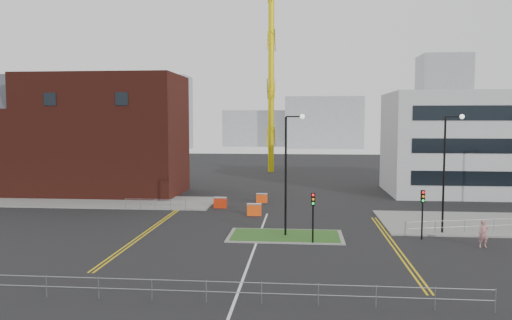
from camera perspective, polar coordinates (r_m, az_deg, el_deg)
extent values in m
plane|color=black|center=(30.42, -0.98, -12.11)|extent=(200.00, 200.00, 0.00)
cube|color=slate|center=(56.65, -19.03, -4.49)|extent=(28.00, 8.00, 0.12)
cube|color=slate|center=(37.99, 3.38, -8.66)|extent=(8.60, 4.60, 0.08)
cube|color=#224416|center=(37.99, 3.38, -8.64)|extent=(8.00, 4.00, 0.12)
cube|color=#4C1B13|center=(61.52, -16.90, 2.76)|extent=(18.00, 10.00, 14.00)
cube|color=black|center=(58.67, -22.50, 6.44)|extent=(1.40, 0.10, 1.40)
cube|color=black|center=(55.42, -15.10, 6.76)|extent=(1.40, 0.10, 1.40)
cube|color=#4C1B13|center=(67.05, -26.40, 0.90)|extent=(6.00, 10.00, 10.00)
cube|color=#2D3038|center=(66.96, -26.55, 5.18)|extent=(6.40, 8.49, 8.49)
cube|color=#B1B3B6|center=(65.16, 25.77, 1.71)|extent=(25.00, 12.00, 12.00)
cylinder|color=yellow|center=(84.58, 1.75, 10.55)|extent=(1.00, 1.00, 35.08)
cylinder|color=black|center=(37.23, 3.41, -1.97)|extent=(0.16, 0.16, 9.00)
cylinder|color=black|center=(36.97, 4.38, 4.97)|extent=(1.20, 0.10, 0.10)
sphere|color=silver|center=(36.97, 5.31, 4.96)|extent=(0.36, 0.36, 0.36)
cylinder|color=black|center=(40.66, 20.67, -1.70)|extent=(0.16, 0.16, 9.00)
cylinder|color=black|center=(40.61, 21.67, 4.63)|extent=(1.20, 0.10, 0.10)
sphere|color=silver|center=(40.78, 22.48, 4.60)|extent=(0.36, 0.36, 0.36)
cylinder|color=black|center=(35.72, 6.52, -7.14)|extent=(0.12, 0.12, 3.00)
cube|color=black|center=(35.41, 6.54, -4.45)|extent=(0.28, 0.22, 0.90)
sphere|color=red|center=(35.24, 6.55, -4.00)|extent=(0.18, 0.18, 0.18)
sphere|color=orange|center=(35.28, 6.55, -4.48)|extent=(0.18, 0.18, 0.18)
sphere|color=#0CCC33|center=(35.33, 6.54, -4.96)|extent=(0.18, 0.18, 0.18)
cylinder|color=black|center=(38.69, 18.46, -6.44)|extent=(0.12, 0.12, 3.00)
cube|color=black|center=(38.41, 18.52, -3.95)|extent=(0.28, 0.22, 0.90)
sphere|color=red|center=(38.24, 18.58, -3.54)|extent=(0.18, 0.18, 0.18)
sphere|color=orange|center=(38.28, 18.57, -3.98)|extent=(0.18, 0.18, 0.18)
sphere|color=#0CCC33|center=(38.33, 18.56, -4.42)|extent=(0.18, 0.18, 0.18)
cylinder|color=gray|center=(24.42, -2.56, -13.77)|extent=(24.00, 0.04, 0.04)
cylinder|color=gray|center=(24.59, -2.55, -14.88)|extent=(24.00, 0.04, 0.04)
cylinder|color=gray|center=(25.93, 25.69, -14.29)|extent=(0.05, 0.05, 1.10)
cylinder|color=gray|center=(49.66, -11.44, -4.42)|extent=(6.00, 0.04, 0.04)
cylinder|color=gray|center=(49.74, -11.43, -4.99)|extent=(6.00, 0.04, 0.04)
cylinder|color=gray|center=(50.67, -14.69, -4.87)|extent=(0.05, 0.05, 1.10)
cylinder|color=gray|center=(48.96, -8.05, -5.09)|extent=(0.05, 0.05, 1.10)
cylinder|color=gray|center=(39.62, 16.67, -7.54)|extent=(0.05, 0.05, 1.10)
cube|color=silver|center=(32.33, -0.59, -11.09)|extent=(0.15, 30.00, 0.01)
cube|color=gold|center=(41.75, -11.93, -7.60)|extent=(0.12, 24.00, 0.01)
cube|color=gold|center=(41.66, -11.54, -7.62)|extent=(0.12, 24.00, 0.01)
cube|color=gold|center=(36.59, 15.26, -9.39)|extent=(0.12, 20.00, 0.01)
cube|color=gold|center=(36.64, 15.73, -9.38)|extent=(0.12, 20.00, 0.01)
cube|color=gray|center=(155.11, -10.96, 5.33)|extent=(18.00, 12.00, 22.00)
cube|color=gray|center=(159.11, 7.73, 4.27)|extent=(24.00, 12.00, 16.00)
cube|color=gray|center=(159.63, 20.56, 6.17)|extent=(14.00, 12.00, 28.00)
cube|color=gray|center=(169.36, 1.47, 3.65)|extent=(30.00, 12.00, 12.00)
imported|color=tan|center=(38.01, 24.56, -7.66)|extent=(0.71, 0.48, 1.91)
cube|color=red|center=(49.92, -4.10, -4.89)|extent=(1.31, 0.50, 1.08)
cube|color=silver|center=(49.85, -4.11, -4.34)|extent=(1.31, 0.50, 0.13)
cube|color=#FB4D0D|center=(45.91, -0.21, -5.70)|extent=(1.34, 0.53, 1.10)
cube|color=silver|center=(45.82, -0.21, -5.09)|extent=(1.34, 0.53, 0.13)
cube|color=#F6480D|center=(52.95, 0.67, -4.38)|extent=(1.20, 0.45, 0.98)
cube|color=silver|center=(52.88, 0.67, -3.91)|extent=(1.20, 0.45, 0.12)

